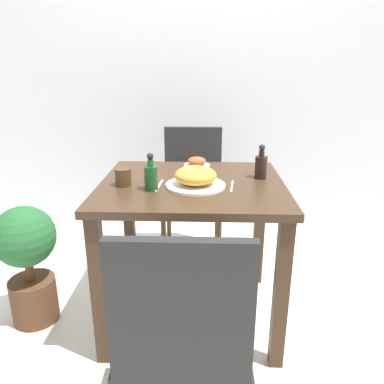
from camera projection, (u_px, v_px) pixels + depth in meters
ground_plane at (192, 313)px, 2.05m from camera, size 16.00×16.00×0.00m
wall_back at (198, 63)px, 2.85m from camera, size 8.00×0.05×2.60m
dining_table at (192, 207)px, 1.85m from camera, size 0.88×0.79×0.76m
chair_near at (184, 336)px, 1.17m from camera, size 0.42×0.42×0.88m
chair_far at (193, 186)px, 2.59m from camera, size 0.42×0.42×0.88m
food_plate at (196, 178)px, 1.73m from camera, size 0.28×0.28×0.10m
side_plate at (197, 163)px, 2.07m from camera, size 0.14×0.14×0.06m
drink_cup at (123, 177)px, 1.75m from camera, size 0.08×0.08×0.08m
sauce_bottle at (261, 166)px, 1.85m from camera, size 0.06×0.06×0.17m
condiment_bottle at (151, 176)px, 1.68m from camera, size 0.06×0.06×0.17m
fork_utensil at (159, 186)px, 1.75m from camera, size 0.02×0.17×0.00m
spoon_utensil at (232, 186)px, 1.74m from camera, size 0.03×0.17×0.00m
potted_plant_left at (28, 257)px, 1.89m from camera, size 0.31×0.31×0.64m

